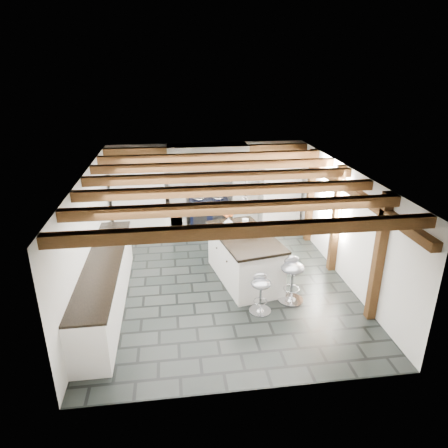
{
  "coord_description": "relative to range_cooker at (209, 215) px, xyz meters",
  "views": [
    {
      "loc": [
        -0.92,
        -7.13,
        4.14
      ],
      "look_at": [
        0.1,
        0.4,
        1.1
      ],
      "focal_mm": 32.0,
      "sensor_mm": 36.0,
      "label": 1
    }
  ],
  "objects": [
    {
      "name": "ground",
      "position": [
        0.0,
        -2.68,
        -0.47
      ],
      "size": [
        6.0,
        6.0,
        0.0
      ],
      "primitive_type": "plane",
      "color": "black",
      "rests_on": "ground"
    },
    {
      "name": "room_shell",
      "position": [
        -0.61,
        -1.26,
        0.6
      ],
      "size": [
        6.0,
        6.03,
        6.0
      ],
      "color": "white",
      "rests_on": "ground"
    },
    {
      "name": "kitchen_island",
      "position": [
        0.47,
        -2.64,
        0.04
      ],
      "size": [
        1.4,
        2.16,
        1.32
      ],
      "rotation": [
        0.0,
        0.0,
        0.19
      ],
      "color": "white",
      "rests_on": "ground"
    },
    {
      "name": "bar_stool_far",
      "position": [
        0.54,
        -3.85,
        -0.01
      ],
      "size": [
        0.4,
        0.4,
        0.74
      ],
      "rotation": [
        0.0,
        0.0,
        -0.06
      ],
      "color": "silver",
      "rests_on": "ground"
    },
    {
      "name": "range_cooker",
      "position": [
        0.0,
        0.0,
        0.0
      ],
      "size": [
        1.0,
        0.63,
        0.99
      ],
      "color": "black",
      "rests_on": "ground"
    },
    {
      "name": "bar_stool_near",
      "position": [
        1.19,
        -3.57,
        0.08
      ],
      "size": [
        0.5,
        0.5,
        0.89
      ],
      "rotation": [
        0.0,
        0.0,
        0.16
      ],
      "color": "silver",
      "rests_on": "ground"
    }
  ]
}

